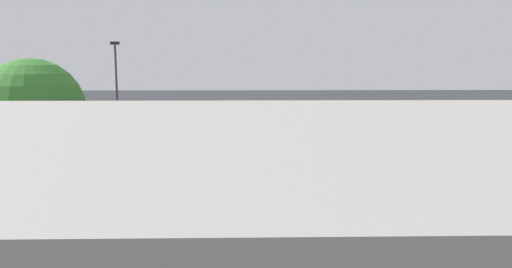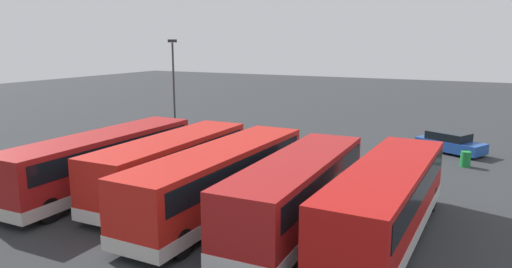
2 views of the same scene
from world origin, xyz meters
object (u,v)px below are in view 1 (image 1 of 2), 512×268
at_px(bus_single_deck_fourth, 237,146).
at_px(bus_single_deck_fifth, 166,149).
at_px(bus_single_deck_third, 301,149).
at_px(bus_single_deck_near_end, 432,147).
at_px(bus_single_deck_second, 371,149).
at_px(car_hatchback_silver, 370,125).
at_px(lamp_post_tall, 116,82).
at_px(waste_bin_yellow, 396,133).

xyz_separation_m(bus_single_deck_fourth, bus_single_deck_fifth, (3.73, 0.82, 0.00)).
distance_m(bus_single_deck_third, bus_single_deck_fourth, 3.46).
xyz_separation_m(bus_single_deck_near_end, bus_single_deck_second, (3.46, 0.50, -0.00)).
height_order(bus_single_deck_near_end, bus_single_deck_fourth, same).
bearing_deg(bus_single_deck_third, bus_single_deck_fourth, -14.78).
height_order(bus_single_deck_third, bus_single_deck_fifth, same).
bearing_deg(bus_single_deck_near_end, car_hatchback_silver, -93.00).
distance_m(bus_single_deck_second, lamp_post_tall, 22.23).
height_order(bus_single_deck_fourth, bus_single_deck_fifth, same).
relative_size(bus_single_deck_third, bus_single_deck_fifth, 1.01).
bearing_deg(car_hatchback_silver, bus_single_deck_third, 64.89).
xyz_separation_m(lamp_post_tall, waste_bin_yellow, (-22.34, 0.60, -4.06)).
relative_size(bus_single_deck_fourth, lamp_post_tall, 1.36).
height_order(bus_single_deck_fourth, lamp_post_tall, lamp_post_tall).
xyz_separation_m(bus_single_deck_second, bus_single_deck_fifth, (10.76, -0.15, 0.00)).
xyz_separation_m(bus_single_deck_fifth, lamp_post_tall, (6.03, -14.12, 2.91)).
relative_size(bus_single_deck_second, bus_single_deck_fourth, 1.03).
xyz_separation_m(bus_single_deck_fourth, car_hatchback_silver, (-11.37, -16.23, -0.92)).
distance_m(bus_single_deck_third, bus_single_deck_fifth, 7.08).
relative_size(bus_single_deck_second, waste_bin_yellow, 11.30).
height_order(bus_single_deck_fourth, waste_bin_yellow, bus_single_deck_fourth).
distance_m(bus_single_deck_third, waste_bin_yellow, 16.47).
xyz_separation_m(bus_single_deck_third, bus_single_deck_fifth, (7.08, -0.06, -0.00)).
bearing_deg(bus_single_deck_near_end, lamp_post_tall, -34.21).
height_order(bus_single_deck_second, bus_single_deck_fourth, same).
relative_size(bus_single_deck_third, lamp_post_tall, 1.53).
xyz_separation_m(bus_single_deck_third, bus_single_deck_fourth, (3.35, -0.88, -0.00)).
distance_m(bus_single_deck_near_end, bus_single_deck_third, 7.15).
bearing_deg(bus_single_deck_fourth, bus_single_deck_second, 172.13).
relative_size(bus_single_deck_second, lamp_post_tall, 1.39).
height_order(bus_single_deck_second, car_hatchback_silver, bus_single_deck_second).
bearing_deg(bus_single_deck_fourth, lamp_post_tall, -53.73).
distance_m(bus_single_deck_fourth, bus_single_deck_fifth, 3.82).
relative_size(bus_single_deck_second, bus_single_deck_third, 0.91).
height_order(bus_single_deck_third, waste_bin_yellow, bus_single_deck_third).
bearing_deg(waste_bin_yellow, bus_single_deck_second, 67.94).
height_order(bus_single_deck_second, bus_single_deck_third, same).
height_order(bus_single_deck_near_end, bus_single_deck_fifth, same).
bearing_deg(bus_single_deck_fifth, bus_single_deck_third, 179.48).
relative_size(bus_single_deck_third, bus_single_deck_fourth, 1.13).
relative_size(bus_single_deck_near_end, bus_single_deck_third, 0.96).
relative_size(bus_single_deck_fifth, waste_bin_yellow, 12.31).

